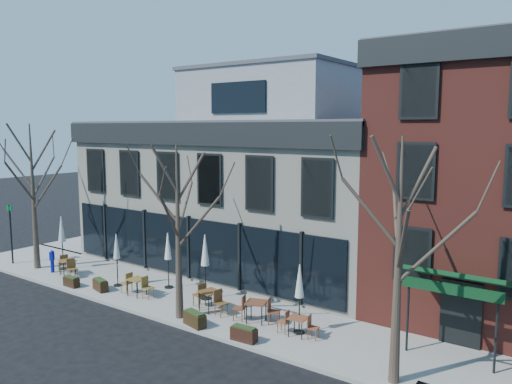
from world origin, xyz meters
The scene contains 24 objects.
ground centered at (0.00, 0.00, 0.00)m, with size 120.00×120.00×0.00m, color black.
sidewalk_front centered at (3.25, -2.15, 0.07)m, with size 33.50×4.70×0.15m, color gray.
sidewalk_side centered at (-11.25, 6.00, 0.07)m, with size 4.50×12.00×0.15m, color gray.
corner_building centered at (0.07, 5.07, 4.72)m, with size 18.39×10.39×11.10m.
red_brick_building centered at (13.00, 4.98, 5.64)m, with size 8.20×11.78×11.18m.
tree_corner centered at (-8.49, -3.20, 4.25)m, with size 3.93×3.98×7.92m.
tree_mid centered at (3.01, -3.90, 3.79)m, with size 3.50×3.55×7.04m.
tree_right centered at (12.01, -3.90, 4.02)m, with size 3.72×3.77×7.48m.
sign_pole centered at (-10.50, -3.50, 2.07)m, with size 0.50×0.10×3.40m.
call_box centered at (-7.03, -3.21, 0.81)m, with size 0.25×0.25×1.24m.
cafe_set_0 centered at (-5.92, -3.04, 0.66)m, with size 1.93×0.94×0.99m.
cafe_set_2 centered at (-0.48, -3.10, 0.66)m, with size 1.88×0.78×0.98m.
cafe_set_3 centered at (3.53, -2.61, 0.69)m, with size 2.04×0.94×1.05m.
cafe_set_4 centered at (5.85, -2.50, 0.68)m, with size 2.00×1.10×1.03m.
cafe_set_5 centered at (7.88, -2.67, 0.60)m, with size 1.69×0.74×0.87m.
umbrella_0 centered at (-7.14, -2.49, 2.22)m, with size 0.47×0.47×2.93m.
umbrella_1 centered at (-2.34, -2.69, 1.98)m, with size 0.42×0.42×2.60m.
umbrella_2 centered at (-0.09, -1.46, 2.06)m, with size 0.43×0.43×2.71m.
umbrella_3 centered at (2.41, -1.62, 2.25)m, with size 0.48×0.48×2.97m.
umbrella_4 centered at (7.79, -2.43, 2.04)m, with size 0.43×0.43×2.67m.
planter_0 centered at (-4.11, -4.07, 0.40)m, with size 0.90×0.38×0.50m.
planter_1 centered at (-2.46, -3.62, 0.43)m, with size 1.06×0.65×0.55m.
planter_2 centered at (4.10, -4.20, 0.44)m, with size 1.10×0.64×0.58m.
planter_3 centered at (6.51, -4.20, 0.42)m, with size 1.00×0.45×0.55m.
Camera 1 is at (16.88, -18.07, 7.88)m, focal length 35.00 mm.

